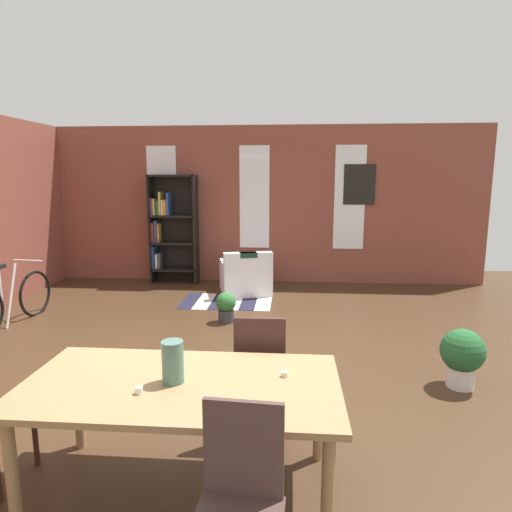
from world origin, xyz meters
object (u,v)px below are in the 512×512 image
dining_chair_far_right (260,368)px  bicycle_second (11,301)px  bookshelf_tall (170,227)px  armchair_white (246,277)px  potted_plant_by_shelf (462,355)px  vase_on_table (173,362)px  potted_plant_corner (226,306)px  dining_chair_near_right (239,503)px  dining_table (181,394)px

dining_chair_far_right → bicycle_second: bearing=147.4°
bookshelf_tall → armchair_white: bookshelf_tall is taller
potted_plant_by_shelf → dining_chair_far_right: bearing=-154.7°
bookshelf_tall → bicycle_second: (-1.46, -2.61, -0.72)m
vase_on_table → bicycle_second: vase_on_table is taller
bookshelf_tall → dining_chair_far_right: bearing=-67.4°
dining_chair_far_right → potted_plant_corner: bearing=104.1°
dining_chair_near_right → bicycle_second: dining_chair_near_right is taller
potted_plant_by_shelf → vase_on_table: bearing=-145.6°
dining_chair_far_right → potted_plant_corner: 2.67m
armchair_white → dining_chair_near_right: bearing=-84.4°
dining_table → bookshelf_tall: (-1.57, 5.54, 0.39)m
armchair_white → bicycle_second: 3.50m
vase_on_table → potted_plant_corner: vase_on_table is taller
vase_on_table → bookshelf_tall: size_ratio=0.13×
dining_table → dining_chair_near_right: size_ratio=2.03×
dining_chair_near_right → potted_plant_corner: (-0.65, 4.01, -0.29)m
dining_table → vase_on_table: vase_on_table is taller
bookshelf_tall → bicycle_second: bookshelf_tall is taller
armchair_white → potted_plant_by_shelf: 4.03m
bicycle_second → vase_on_table: bearing=-44.5°
potted_plant_by_shelf → bookshelf_tall: bearing=134.2°
dining_chair_far_right → dining_chair_near_right: 1.43m
bookshelf_tall → vase_on_table: bearing=-74.6°
bookshelf_tall → potted_plant_by_shelf: bookshelf_tall is taller
potted_plant_by_shelf → potted_plant_corner: (-2.48, 1.71, -0.09)m
vase_on_table → dining_chair_near_right: size_ratio=0.27×
bookshelf_tall → bicycle_second: size_ratio=1.23×
vase_on_table → bookshelf_tall: bearing=105.4°
dining_chair_near_right → potted_plant_corner: dining_chair_near_right is taller
potted_plant_by_shelf → armchair_white: bearing=126.1°
dining_chair_near_right → potted_plant_by_shelf: bearing=51.4°
bicycle_second → potted_plant_corner: 2.84m
dining_chair_far_right → bookshelf_tall: bookshelf_tall is taller
bicycle_second → potted_plant_by_shelf: size_ratio=2.87×
dining_chair_near_right → armchair_white: (-0.54, 5.55, -0.23)m
vase_on_table → dining_chair_far_right: bearing=56.1°
dining_chair_near_right → potted_plant_by_shelf: 2.94m
armchair_white → potted_plant_by_shelf: size_ratio=1.74×
dining_chair_near_right → armchair_white: 5.58m
dining_chair_near_right → armchair_white: bearing=95.6°
bookshelf_tall → dining_chair_near_right: bearing=-72.2°
potted_plant_corner → bicycle_second: bearing=-172.7°
dining_table → armchair_white: (-0.10, 4.84, -0.38)m
potted_plant_by_shelf → potted_plant_corner: potted_plant_by_shelf is taller
vase_on_table → potted_plant_corner: 3.36m
bookshelf_tall → armchair_white: bearing=-25.4°
bookshelf_tall → armchair_white: (1.47, -0.70, -0.77)m
armchair_white → potted_plant_by_shelf: armchair_white is taller
bookshelf_tall → potted_plant_corner: bearing=-58.8°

